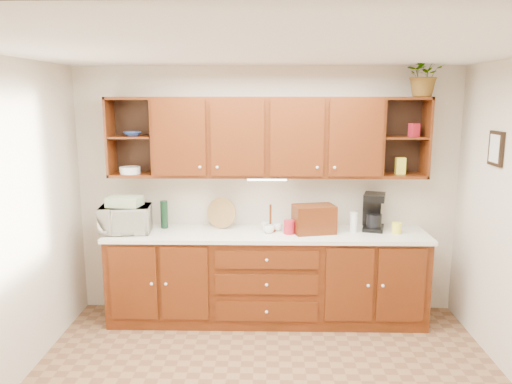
{
  "coord_description": "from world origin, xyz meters",
  "views": [
    {
      "loc": [
        -0.01,
        -3.44,
        2.29
      ],
      "look_at": [
        -0.1,
        1.15,
        1.41
      ],
      "focal_mm": 35.0,
      "sensor_mm": 36.0,
      "label": 1
    }
  ],
  "objects_px": {
    "coffee_maker": "(373,212)",
    "potted_plant": "(425,74)",
    "bread_box": "(314,219)",
    "microwave": "(126,219)"
  },
  "relations": [
    {
      "from": "bread_box",
      "to": "coffee_maker",
      "type": "bearing_deg",
      "value": 0.08
    },
    {
      "from": "bread_box",
      "to": "potted_plant",
      "type": "relative_size",
      "value": 0.93
    },
    {
      "from": "coffee_maker",
      "to": "potted_plant",
      "type": "height_order",
      "value": "potted_plant"
    },
    {
      "from": "microwave",
      "to": "potted_plant",
      "type": "height_order",
      "value": "potted_plant"
    },
    {
      "from": "coffee_maker",
      "to": "potted_plant",
      "type": "bearing_deg",
      "value": 8.49
    },
    {
      "from": "microwave",
      "to": "coffee_maker",
      "type": "height_order",
      "value": "coffee_maker"
    },
    {
      "from": "potted_plant",
      "to": "microwave",
      "type": "bearing_deg",
      "value": -177.67
    },
    {
      "from": "microwave",
      "to": "bread_box",
      "type": "relative_size",
      "value": 1.22
    },
    {
      "from": "coffee_maker",
      "to": "microwave",
      "type": "bearing_deg",
      "value": -160.63
    },
    {
      "from": "microwave",
      "to": "potted_plant",
      "type": "xyz_separation_m",
      "value": [
        2.94,
        0.12,
        1.43
      ]
    }
  ]
}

